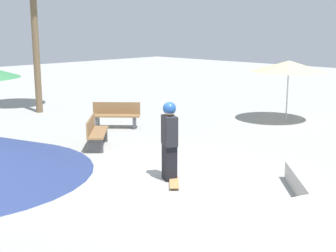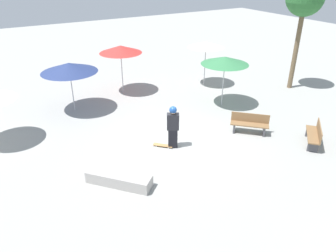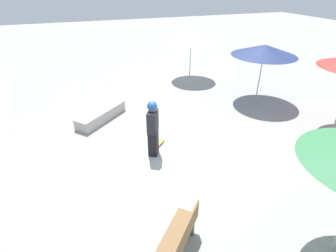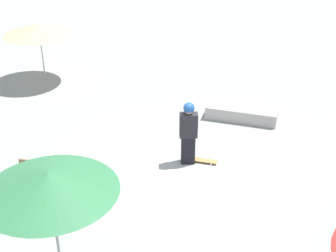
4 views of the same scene
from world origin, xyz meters
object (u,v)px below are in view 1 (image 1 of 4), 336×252
skateboard (174,182)px  shade_umbrella_tan (289,66)px  bench_far (96,132)px  bench_near (116,115)px  concrete_ledge (311,187)px  skater_main (169,138)px

skateboard → shade_umbrella_tan: (-7.80, -1.81, 1.92)m
bench_far → shade_umbrella_tan: (-6.99, 1.98, 1.55)m
skateboard → bench_near: size_ratio=0.48×
bench_far → shade_umbrella_tan: shade_umbrella_tan is taller
concrete_ledge → bench_far: 6.28m
skateboard → concrete_ledge: 2.84m
bench_near → shade_umbrella_tan: size_ratio=0.57×
skateboard → bench_far: bench_far is taller
skater_main → bench_near: size_ratio=1.19×
bench_far → shade_umbrella_tan: 7.43m
shade_umbrella_tan → concrete_ledge: bearing=33.8°
bench_near → bench_far: size_ratio=1.02×
bench_near → concrete_ledge: bearing=127.4°
concrete_ledge → shade_umbrella_tan: bearing=-146.2°
skateboard → bench_near: (-2.86, -5.36, 0.37)m
skateboard → concrete_ledge: size_ratio=0.35×
bench_near → shade_umbrella_tan: 6.28m
skater_main → concrete_ledge: bearing=52.8°
shade_umbrella_tan → bench_near: bearing=-35.7°
skater_main → concrete_ledge: skater_main is taller
bench_far → skateboard: bearing=31.8°
skateboard → bench_near: bearing=-162.5°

